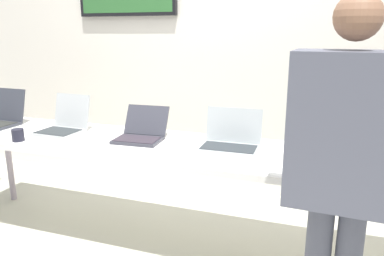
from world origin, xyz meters
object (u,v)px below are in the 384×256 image
object	(u,v)px
laptop_station_0	(0,117)
laptop_station_2	(141,132)
laptop_station_1	(64,124)
laptop_station_4	(334,148)
person	(343,158)
laptop_station_3	(231,139)
workbench	(170,152)
coffee_mug	(18,135)

from	to	relation	value
laptop_station_0	laptop_station_2	bearing A→B (deg)	-0.45
laptop_station_1	laptop_station_4	bearing A→B (deg)	0.71
person	laptop_station_4	bearing A→B (deg)	90.28
laptop_station_2	laptop_station_3	bearing A→B (deg)	1.00
laptop_station_0	laptop_station_4	distance (m)	2.51
laptop_station_0	laptop_station_1	distance (m)	0.62
workbench	person	world-z (taller)	person
laptop_station_4	laptop_station_0	bearing A→B (deg)	-179.74
person	laptop_station_3	bearing A→B (deg)	132.08
laptop_station_3	person	distance (m)	0.95
laptop_station_2	coffee_mug	world-z (taller)	laptop_station_2
person	coffee_mug	world-z (taller)	person
laptop_station_2	laptop_station_4	distance (m)	1.25
laptop_station_1	laptop_station_3	xyz separation A→B (m)	(1.26, 0.01, -0.00)
person	coffee_mug	size ratio (longest dim) A/B	19.30
laptop_station_3	laptop_station_4	bearing A→B (deg)	0.92
workbench	laptop_station_4	bearing A→B (deg)	4.60
laptop_station_0	laptop_station_4	world-z (taller)	laptop_station_0
laptop_station_3	workbench	bearing A→B (deg)	-169.65
laptop_station_4	person	xyz separation A→B (m)	(0.00, -0.70, 0.17)
laptop_station_1	coffee_mug	distance (m)	0.34
workbench	laptop_station_2	xyz separation A→B (m)	(-0.24, 0.06, 0.10)
laptop_station_3	person	size ratio (longest dim) A/B	0.23
person	laptop_station_2	bearing A→B (deg)	151.53
workbench	laptop_station_1	xyz separation A→B (m)	(-0.87, 0.06, 0.11)
laptop_station_0	person	xyz separation A→B (m)	(2.51, -0.69, 0.16)
laptop_station_4	person	bearing A→B (deg)	-89.72
laptop_station_2	person	world-z (taller)	person
laptop_station_3	coffee_mug	xyz separation A→B (m)	(-1.41, -0.32, -0.02)
laptop_station_0	laptop_station_1	world-z (taller)	laptop_station_0
laptop_station_2	laptop_station_4	world-z (taller)	laptop_station_4
laptop_station_3	laptop_station_4	world-z (taller)	laptop_station_3
person	coffee_mug	bearing A→B (deg)	169.66
coffee_mug	laptop_station_1	bearing A→B (deg)	64.92
laptop_station_0	laptop_station_3	distance (m)	1.89
laptop_station_2	coffee_mug	size ratio (longest dim) A/B	4.15
laptop_station_1	laptop_station_2	xyz separation A→B (m)	(0.63, 0.00, -0.01)
laptop_station_1	laptop_station_4	world-z (taller)	laptop_station_1
laptop_station_2	coffee_mug	distance (m)	0.84
laptop_station_0	laptop_station_2	distance (m)	1.25
laptop_station_1	laptop_station_3	distance (m)	1.26
laptop_station_1	person	xyz separation A→B (m)	(1.89, -0.68, 0.17)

